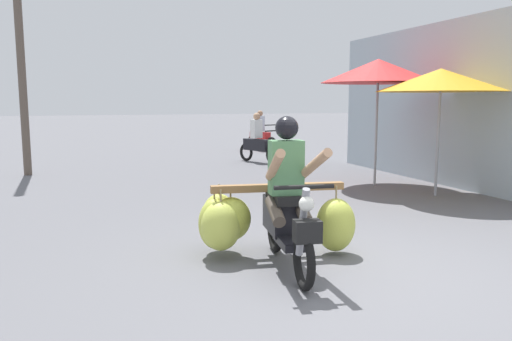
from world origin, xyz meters
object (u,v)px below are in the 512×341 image
object	(u,v)px
motorbike_main_loaded	(264,216)
utility_pole	(20,38)
motorbike_distant_ahead_left	(261,135)
motorbike_distant_ahead_right	(257,142)
market_umbrella_near_shop	(378,71)
market_umbrella_further_along	(441,80)

from	to	relation	value
motorbike_main_loaded	utility_pole	size ratio (longest dim) A/B	0.30
motorbike_distant_ahead_left	utility_pole	bearing A→B (deg)	-152.90
motorbike_main_loaded	motorbike_distant_ahead_left	distance (m)	12.15
utility_pole	motorbike_main_loaded	bearing A→B (deg)	-68.55
motorbike_main_loaded	utility_pole	xyz separation A→B (m)	(-3.07, 7.81, 2.64)
motorbike_main_loaded	utility_pole	distance (m)	8.79
motorbike_distant_ahead_right	market_umbrella_near_shop	size ratio (longest dim) A/B	0.59
motorbike_distant_ahead_left	utility_pole	xyz separation A→B (m)	(-7.12, -3.64, 2.57)
motorbike_main_loaded	motorbike_distant_ahead_right	distance (m)	8.79
motorbike_distant_ahead_left	utility_pole	world-z (taller)	utility_pole
motorbike_distant_ahead_right	market_umbrella_further_along	xyz separation A→B (m)	(1.43, -5.81, 1.53)
motorbike_main_loaded	motorbike_distant_ahead_left	size ratio (longest dim) A/B	1.22
market_umbrella_near_shop	motorbike_distant_ahead_right	bearing A→B (deg)	102.40
motorbike_distant_ahead_left	motorbike_distant_ahead_right	size ratio (longest dim) A/B	1.03
motorbike_distant_ahead_left	utility_pole	distance (m)	8.40
market_umbrella_near_shop	market_umbrella_further_along	xyz separation A→B (m)	(0.45, -1.33, -0.23)
motorbike_main_loaded	market_umbrella_further_along	distance (m)	5.20
motorbike_distant_ahead_right	market_umbrella_further_along	world-z (taller)	market_umbrella_further_along
motorbike_distant_ahead_left	motorbike_main_loaded	bearing A→B (deg)	-109.50
motorbike_distant_ahead_left	market_umbrella_further_along	xyz separation A→B (m)	(0.22, -8.95, 1.53)
market_umbrella_near_shop	motorbike_main_loaded	bearing A→B (deg)	-134.96
motorbike_distant_ahead_right	utility_pole	size ratio (longest dim) A/B	0.24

